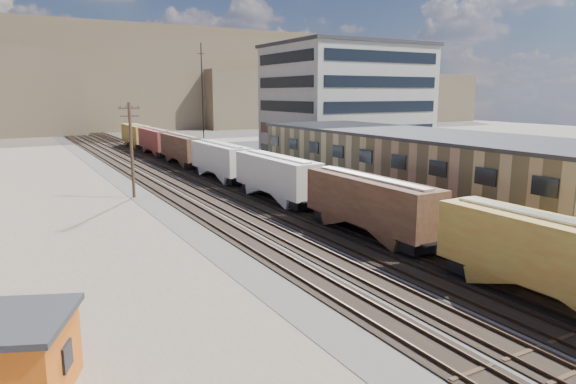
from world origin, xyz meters
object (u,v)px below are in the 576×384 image
maintenance_shed (24,357)px  parked_car_blue (341,159)px  freight_train (245,165)px  utility_pole_north (131,148)px

maintenance_shed → parked_car_blue: (46.03, 45.67, -0.79)m
parked_car_blue → freight_train: bearing=178.6°
freight_train → maintenance_shed: bearing=-125.6°
freight_train → utility_pole_north: bearing=173.3°
utility_pole_north → parked_car_blue: 36.06m
maintenance_shed → freight_train: bearing=54.4°
utility_pole_north → parked_car_blue: utility_pole_north is taller
freight_train → parked_car_blue: (21.89, 11.98, -1.98)m
parked_car_blue → maintenance_shed: bearing=-165.3°
freight_train → parked_car_blue: 25.03m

